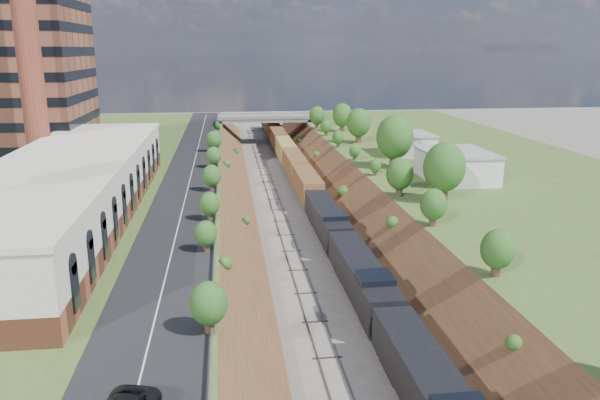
{
  "coord_description": "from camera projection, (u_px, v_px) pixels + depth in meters",
  "views": [
    {
      "loc": [
        -10.06,
        -28.94,
        23.85
      ],
      "look_at": [
        -1.34,
        39.19,
        6.0
      ],
      "focal_mm": 35.0,
      "sensor_mm": 36.0,
      "label": 1
    }
  ],
  "objects": [
    {
      "name": "embankment_right",
      "position": [
        360.0,
        201.0,
        93.97
      ],
      "size": [
        10.0,
        180.0,
        10.0
      ],
      "primitive_type": "cube",
      "rotation": [
        0.0,
        0.79,
        0.0
      ],
      "color": "brown",
      "rests_on": "ground"
    },
    {
      "name": "guardrail",
      "position": [
        218.0,
        171.0,
        89.63
      ],
      "size": [
        0.1,
        171.0,
        0.7
      ],
      "color": "#99999E",
      "rests_on": "platform_left"
    },
    {
      "name": "rail_right_track",
      "position": [
        308.0,
        203.0,
        92.91
      ],
      "size": [
        1.58,
        180.0,
        0.18
      ],
      "primitive_type": "cube",
      "color": "gray",
      "rests_on": "ground"
    },
    {
      "name": "smokestack",
      "position": [
        27.0,
        40.0,
        78.06
      ],
      "size": [
        3.2,
        3.2,
        40.0
      ],
      "primitive_type": "cylinder",
      "color": "brown",
      "rests_on": "platform_left"
    },
    {
      "name": "platform_right",
      "position": [
        491.0,
        182.0,
        96.05
      ],
      "size": [
        44.0,
        180.0,
        5.0
      ],
      "primitive_type": "cube",
      "color": "#3E5A25",
      "rests_on": "ground"
    },
    {
      "name": "tree_right_large",
      "position": [
        444.0,
        168.0,
        73.15
      ],
      "size": [
        5.25,
        5.25,
        7.61
      ],
      "color": "#473323",
      "rests_on": "platform_right"
    },
    {
      "name": "road",
      "position": [
        191.0,
        175.0,
        89.44
      ],
      "size": [
        8.0,
        180.0,
        0.1
      ],
      "primitive_type": "cube",
      "color": "black",
      "rests_on": "platform_left"
    },
    {
      "name": "embankment_left",
      "position": [
        222.0,
        206.0,
        91.26
      ],
      "size": [
        10.0,
        180.0,
        10.0
      ],
      "primitive_type": "cube",
      "rotation": [
        0.0,
        0.79,
        0.0
      ],
      "color": "brown",
      "rests_on": "ground"
    },
    {
      "name": "commercial_building",
      "position": [
        67.0,
        189.0,
        65.91
      ],
      "size": [
        14.3,
        62.3,
        7.0
      ],
      "color": "brown",
      "rests_on": "platform_left"
    },
    {
      "name": "overpass",
      "position": [
        264.0,
        124.0,
        150.9
      ],
      "size": [
        24.5,
        8.3,
        7.4
      ],
      "color": "gray",
      "rests_on": "ground"
    },
    {
      "name": "rail_left_track",
      "position": [
        275.0,
        204.0,
        92.27
      ],
      "size": [
        1.58,
        180.0,
        0.18
      ],
      "primitive_type": "cube",
      "color": "gray",
      "rests_on": "ground"
    },
    {
      "name": "freight_train",
      "position": [
        296.0,
        167.0,
        108.03
      ],
      "size": [
        3.15,
        160.28,
        4.68
      ],
      "color": "black",
      "rests_on": "ground"
    },
    {
      "name": "platform_left",
      "position": [
        74.0,
        195.0,
        87.93
      ],
      "size": [
        44.0,
        180.0,
        5.0
      ],
      "primitive_type": "cube",
      "color": "#3E5A25",
      "rests_on": "ground"
    },
    {
      "name": "white_building_far",
      "position": [
        407.0,
        144.0,
        107.17
      ],
      "size": [
        8.0,
        10.0,
        3.6
      ],
      "primitive_type": "cube",
      "color": "silver",
      "rests_on": "platform_right"
    },
    {
      "name": "white_building_near",
      "position": [
        456.0,
        166.0,
        86.07
      ],
      "size": [
        9.0,
        12.0,
        4.0
      ],
      "primitive_type": "cube",
      "color": "silver",
      "rests_on": "platform_right"
    },
    {
      "name": "tree_left_crest",
      "position": [
        209.0,
        247.0,
        51.0
      ],
      "size": [
        2.45,
        2.45,
        3.55
      ],
      "color": "#473323",
      "rests_on": "platform_left"
    }
  ]
}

